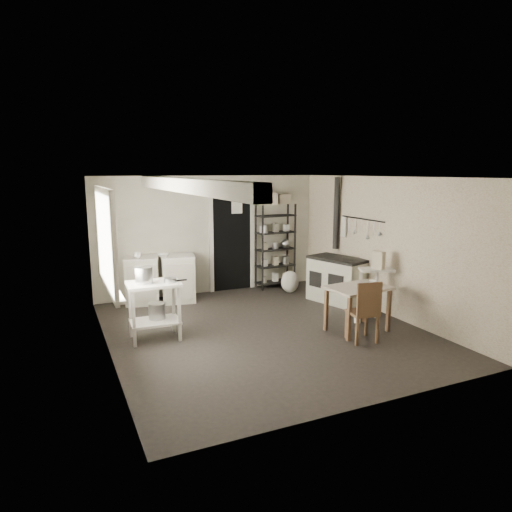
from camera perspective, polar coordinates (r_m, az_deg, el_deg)
name	(u,v)px	position (r m, az deg, el deg)	size (l,w,h in m)	color
floor	(264,330)	(7.03, 1.02, -9.26)	(5.00, 5.00, 0.00)	black
ceiling	(265,177)	(6.61, 1.08, 9.83)	(5.00, 5.00, 0.00)	beige
wall_back	(210,235)	(9.02, -5.76, 2.65)	(4.50, 0.02, 2.30)	#B5AE9A
wall_front	(373,299)	(4.65, 14.40, -5.17)	(4.50, 0.02, 2.30)	#B5AE9A
wall_left	(105,269)	(6.13, -18.33, -1.60)	(0.02, 5.00, 2.30)	#B5AE9A
wall_right	(386,246)	(7.94, 15.89, 1.22)	(0.02, 5.00, 2.30)	#B5AE9A
window	(104,240)	(6.27, -18.44, 1.91)	(0.12, 1.76, 1.28)	silver
doorway	(232,241)	(9.17, -3.02, 1.87)	(0.96, 0.10, 2.08)	silver
ceiling_beam	(183,185)	(6.20, -9.11, 8.73)	(0.18, 5.00, 0.18)	silver
wallpaper_panel	(385,246)	(7.94, 15.84, 1.21)	(0.01, 5.00, 2.30)	beige
utensil_rail	(362,219)	(8.32, 13.05, 4.54)	(0.06, 1.20, 0.44)	#A5A5A7
prep_table	(155,312)	(6.72, -12.56, -6.87)	(0.73, 0.52, 0.84)	silver
stockpot	(144,276)	(6.56, -13.84, -2.46)	(0.24, 0.24, 0.26)	#A5A5A7
saucepan	(170,281)	(6.57, -10.66, -3.12)	(0.18, 0.18, 0.10)	#A5A5A7
bucket	(157,312)	(6.79, -12.27, -6.81)	(0.24, 0.24, 0.26)	#A5A5A7
base_cabinets	(160,278)	(8.56, -11.87, -2.65)	(1.32, 0.56, 0.87)	beige
mixing_bowl	(163,252)	(8.38, -11.52, 0.53)	(0.29, 0.29, 0.07)	white
counter_cup	(137,252)	(8.33, -14.62, 0.46)	(0.13, 0.13, 0.10)	white
shelf_rack	(275,242)	(9.39, 2.45, 1.77)	(0.82, 0.32, 1.73)	black
shelf_jar	(262,222)	(9.23, 0.75, 4.26)	(0.09, 0.09, 0.20)	white
storage_box_a	(268,190)	(9.18, 1.54, 8.23)	(0.33, 0.29, 0.23)	beige
storage_box_b	(281,191)	(9.40, 3.18, 8.15)	(0.30, 0.28, 0.19)	beige
stove	(338,279)	(8.52, 10.16, -2.80)	(0.58, 1.05, 0.83)	beige
stovepipe	(336,213)	(8.87, 10.02, 5.27)	(0.10, 0.10, 1.35)	black
side_ledge	(375,292)	(7.73, 14.70, -4.43)	(0.54, 0.29, 0.83)	silver
oats_box	(378,258)	(7.57, 15.06, -0.27)	(0.11, 0.19, 0.29)	beige
work_table	(357,307)	(7.06, 12.57, -6.19)	(0.91, 0.63, 0.69)	beige
table_cup	(372,279)	(7.01, 14.35, -2.77)	(0.10, 0.10, 0.09)	white
chair	(363,308)	(6.64, 13.18, -6.34)	(0.37, 0.39, 0.89)	brown
flour_sack	(290,281)	(9.10, 4.27, -3.10)	(0.36, 0.31, 0.44)	silver
floor_crock	(358,318)	(7.52, 12.58, -7.58)	(0.11, 0.11, 0.13)	white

